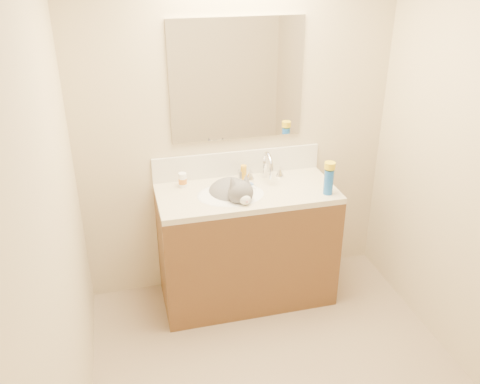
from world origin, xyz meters
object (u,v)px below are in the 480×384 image
pill_bottle (183,180)px  silver_jar (242,175)px  amber_bottle (244,172)px  spray_can (329,182)px  basin (231,204)px  faucet (267,168)px  vanity_cabinet (246,248)px  cat (233,195)px

pill_bottle → silver_jar: size_ratio=1.61×
pill_bottle → silver_jar: 0.42m
amber_bottle → spray_can: 0.60m
silver_jar → amber_bottle: bearing=-55.0°
basin → silver_jar: size_ratio=7.20×
faucet → pill_bottle: (-0.59, 0.03, -0.04)m
faucet → spray_can: faucet is taller
vanity_cabinet → spray_can: (0.51, -0.18, 0.54)m
silver_jar → amber_bottle: amber_bottle is taller
spray_can → silver_jar: bearing=142.9°
silver_jar → basin: bearing=-121.1°
basin → amber_bottle: 0.28m
vanity_cabinet → cat: cat is taller
amber_bottle → spray_can: bearing=-36.7°
faucet → pill_bottle: faucet is taller
silver_jar → spray_can: 0.62m
basin → cat: 0.06m
silver_jar → amber_bottle: size_ratio=0.60×
vanity_cabinet → amber_bottle: amber_bottle is taller
cat → faucet: bearing=16.5°
vanity_cabinet → silver_jar: size_ratio=19.20×
pill_bottle → silver_jar: (0.42, 0.03, -0.02)m
vanity_cabinet → basin: basin is taller
faucet → spray_can: 0.45m
basin → faucet: size_ratio=1.61×
faucet → cat: faucet is taller
basin → spray_can: bearing=-13.2°
pill_bottle → spray_can: (0.91, -0.34, 0.03)m
silver_jar → amber_bottle: (0.01, -0.01, 0.02)m
pill_bottle → cat: bearing=-28.7°
spray_can → amber_bottle: bearing=143.3°
vanity_cabinet → basin: size_ratio=2.67×
pill_bottle → silver_jar: pill_bottle is taller
faucet → cat: size_ratio=0.61×
faucet → amber_bottle: size_ratio=2.68×
faucet → vanity_cabinet: bearing=-142.7°
vanity_cabinet → pill_bottle: pill_bottle is taller
vanity_cabinet → faucet: 0.58m
basin → pill_bottle: size_ratio=4.47×
pill_bottle → basin: bearing=-34.1°
spray_can → cat: bearing=164.2°
amber_bottle → pill_bottle: bearing=-177.6°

